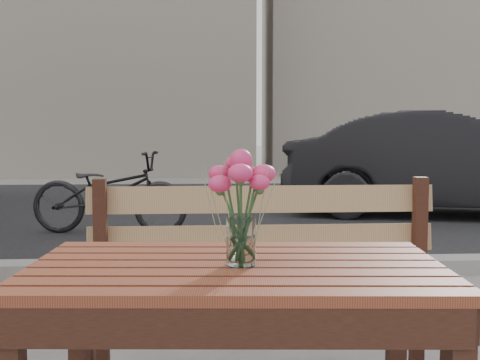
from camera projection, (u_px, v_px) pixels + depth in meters
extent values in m
cube|color=black|center=(220.00, 208.00, 8.73)|extent=(30.00, 8.00, 0.00)
cube|color=gray|center=(232.00, 267.00, 4.75)|extent=(30.00, 0.25, 0.12)
cube|color=gray|center=(94.00, 16.00, 15.19)|extent=(8.00, 3.00, 8.00)
cube|color=gray|center=(392.00, 63.00, 16.73)|extent=(7.00, 3.00, 6.00)
cube|color=maroon|center=(236.00, 269.00, 1.78)|extent=(1.26, 0.79, 0.03)
cube|color=black|center=(79.00, 353.00, 2.12)|extent=(0.06, 0.06, 0.72)
cube|color=black|center=(396.00, 354.00, 2.11)|extent=(0.06, 0.06, 0.72)
cube|color=#9F8052|center=(268.00, 290.00, 2.47)|extent=(1.55, 0.44, 0.03)
cube|color=#9F8052|center=(262.00, 219.00, 2.68)|extent=(1.54, 0.05, 0.42)
cube|color=black|center=(451.00, 357.00, 2.37)|extent=(0.06, 0.06, 0.51)
cube|color=black|center=(101.00, 287.00, 2.60)|extent=(0.06, 0.06, 0.94)
cube|color=black|center=(419.00, 281.00, 2.70)|extent=(0.06, 0.06, 0.94)
cylinder|color=white|center=(241.00, 241.00, 1.76)|extent=(0.09, 0.09, 0.14)
cylinder|color=#315C2E|center=(241.00, 216.00, 1.75)|extent=(0.05, 0.05, 0.29)
imported|color=black|center=(443.00, 164.00, 8.01)|extent=(4.41, 2.39, 1.38)
imported|color=black|center=(109.00, 193.00, 6.59)|extent=(1.81, 0.87, 0.91)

